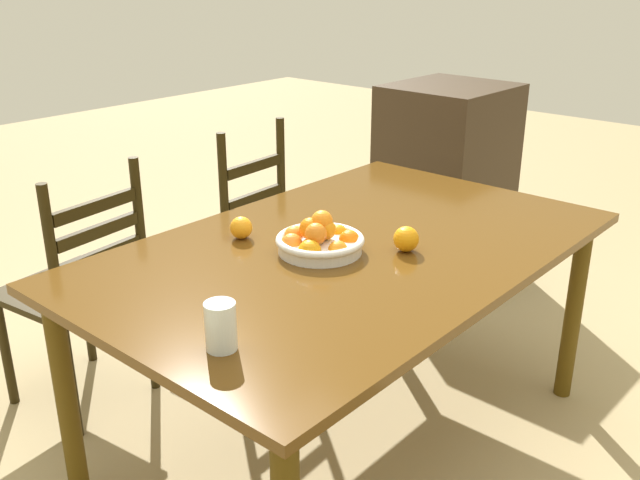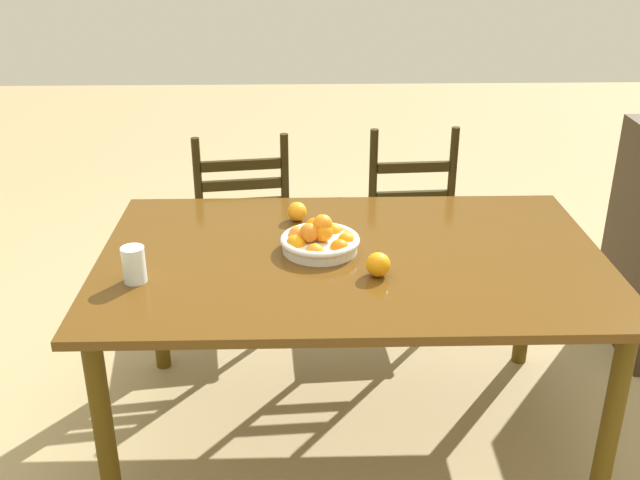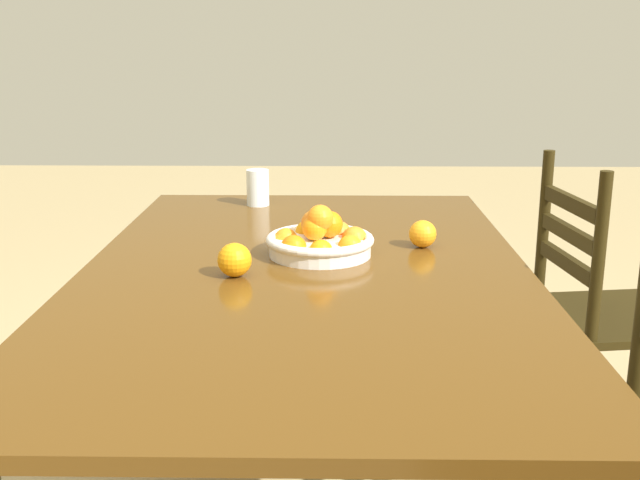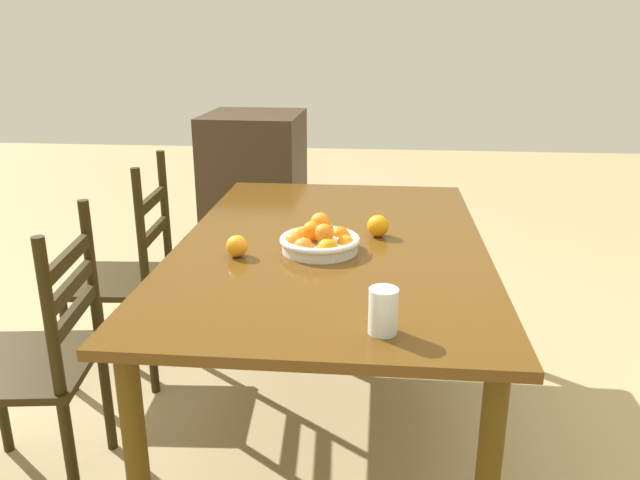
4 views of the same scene
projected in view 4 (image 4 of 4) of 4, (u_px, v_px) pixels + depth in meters
ground_plane at (331, 421)px, 2.51m from camera, size 12.00×12.00×0.00m
dining_table at (332, 261)px, 2.29m from camera, size 1.74×1.08×0.75m
chair_near_window at (37, 363)px, 2.02m from camera, size 0.49×0.49×0.95m
chair_by_cabinet at (128, 279)px, 2.74m from camera, size 0.44×0.44×0.98m
cabinet at (256, 196)px, 3.87m from camera, size 0.62×0.57×1.01m
fruit_bowl at (320, 241)px, 2.15m from camera, size 0.28×0.28×0.13m
orange_loose_0 at (237, 246)px, 2.10m from camera, size 0.07×0.07×0.07m
orange_loose_1 at (378, 226)px, 2.31m from camera, size 0.08×0.08×0.08m
drinking_glass at (383, 311)px, 1.57m from camera, size 0.07×0.07×0.12m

